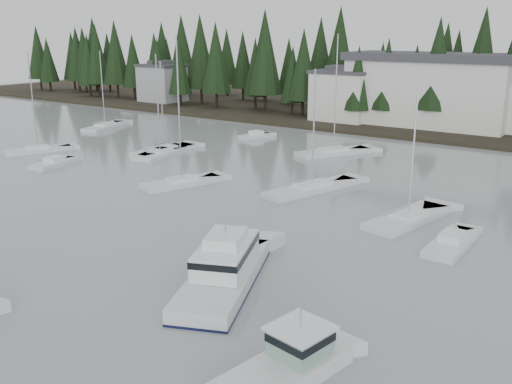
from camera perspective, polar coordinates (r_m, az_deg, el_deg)
far_shore_land at (r=106.12m, az=21.81°, el=6.81°), size 240.00×54.00×1.00m
conifer_treeline at (r=95.54m, az=20.25°, el=6.07°), size 200.00×22.00×20.00m
house_west at (r=94.61m, az=8.70°, el=9.63°), size 9.54×7.42×8.75m
house_far_west at (r=120.61m, az=-9.35°, el=10.80°), size 8.48×7.42×8.25m
harbor_inn at (r=92.10m, az=18.20°, el=9.56°), size 29.50×11.50×10.90m
cabin_cruiser_center at (r=34.57m, az=-3.16°, el=-8.04°), size 7.46×11.62×4.79m
lobster_boat_teal at (r=25.96m, az=2.69°, el=-17.38°), size 3.94×7.86×4.18m
sailboat_0 at (r=47.29m, az=14.96°, el=-2.73°), size 4.56×9.49×11.21m
sailboat_1 at (r=92.32m, az=-14.84°, el=6.25°), size 5.28×9.51×12.26m
sailboat_2 at (r=54.49m, az=5.62°, el=0.21°), size 5.54×10.98×11.91m
sailboat_5 at (r=70.85m, az=7.76°, el=3.83°), size 7.26×9.89×14.83m
sailboat_7 at (r=56.63m, az=-7.45°, el=0.80°), size 5.13×8.51×14.75m
sailboat_8 at (r=72.22m, az=-9.18°, el=3.99°), size 3.34×9.07×11.72m
sailboat_9 at (r=76.48m, az=-20.96°, el=3.81°), size 5.40×8.34×12.76m
sailboat_13 at (r=70.62m, az=-9.55°, el=3.71°), size 4.37×8.65×12.56m
runabout_0 at (r=68.19m, az=-19.51°, el=2.63°), size 3.17×6.08×1.42m
runabout_1 at (r=42.71m, az=18.98°, el=-4.99°), size 2.23×6.81×1.42m
runabout_3 at (r=81.03m, az=0.00°, el=5.54°), size 3.34×5.39×1.42m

